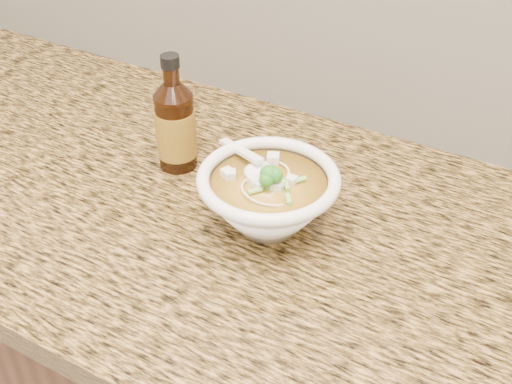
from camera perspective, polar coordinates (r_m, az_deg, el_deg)
The scene contains 3 objects.
counter_slab at distance 0.93m, azimuth 4.85°, elevation -4.63°, with size 4.00×0.68×0.04m, color #A77B3D.
soup_bowl at distance 0.90m, azimuth 1.11°, elevation -0.62°, with size 0.22×0.20×0.11m.
hot_sauce_bottle at distance 1.02m, azimuth -7.16°, elevation 5.83°, with size 0.08×0.08×0.19m.
Camera 1 is at (0.27, 1.03, 1.50)m, focal length 45.00 mm.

